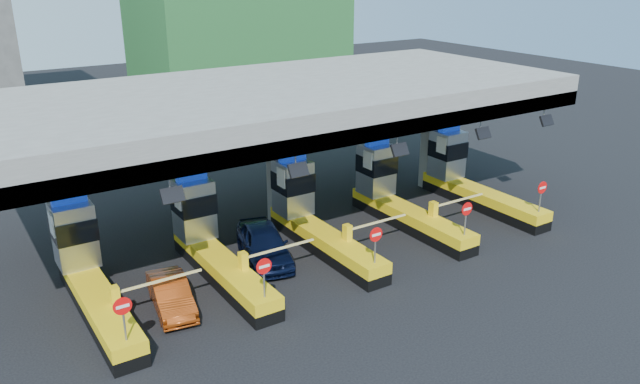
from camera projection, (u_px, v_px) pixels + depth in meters
ground at (313, 244)px, 28.98m from camera, size 120.00×120.00×0.00m
toll_canopy at (280, 103)px, 29.11m from camera, size 28.00×12.09×7.00m
toll_lane_far_left at (87, 269)px, 23.61m from camera, size 4.43×8.00×4.16m
toll_lane_left at (209, 239)px, 26.16m from camera, size 4.43×8.00×4.16m
toll_lane_center at (310, 215)px, 28.72m from camera, size 4.43×8.00×4.16m
toll_lane_right at (394, 194)px, 31.27m from camera, size 4.43×8.00×4.16m
toll_lane_far_right at (466, 177)px, 33.82m from camera, size 4.43×8.00×4.16m
van at (264, 244)px, 27.20m from camera, size 3.00×4.97×1.58m
red_car at (171, 295)px, 23.40m from camera, size 1.83×3.84×1.21m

